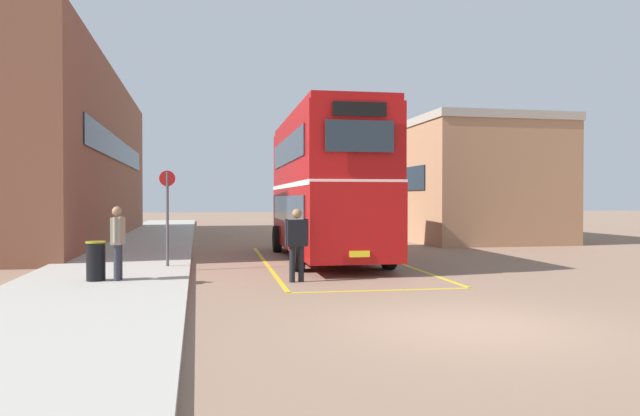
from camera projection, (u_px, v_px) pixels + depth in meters
ground_plane at (309, 250)px, 23.64m from camera, size 135.60×135.60×0.00m
sidewalk_left at (143, 246)px, 24.68m from camera, size 4.00×57.60×0.14m
brick_building_left at (65, 158)px, 29.43m from camera, size 5.16×25.78×8.05m
depot_building_right at (442, 183)px, 32.55m from camera, size 6.59×15.36×5.76m
double_decker_bus at (325, 184)px, 19.90m from camera, size 3.12×9.88×4.75m
single_deck_bus at (313, 204)px, 40.66m from camera, size 3.12×8.48×3.02m
pedestrian_boarding at (297, 239)px, 14.54m from camera, size 0.59×0.28×1.78m
pedestrian_waiting_near at (118, 237)px, 13.83m from camera, size 0.28×0.57×1.71m
litter_bin at (96, 261)px, 13.76m from camera, size 0.45×0.45×0.91m
bus_stop_sign at (167, 209)px, 16.74m from camera, size 0.44×0.10×2.67m
bay_marking_yellow at (337, 266)px, 18.10m from camera, size 4.63×11.94×0.01m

